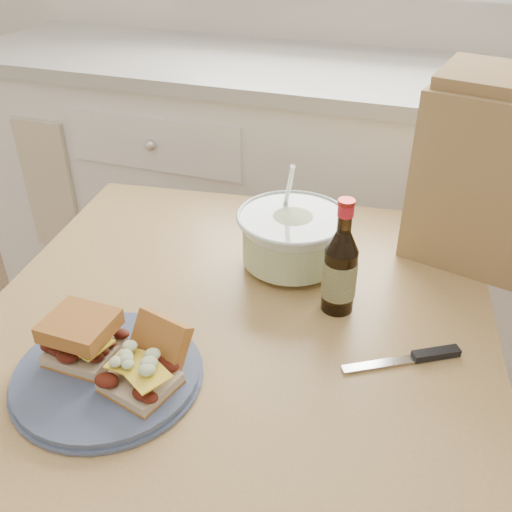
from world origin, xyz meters
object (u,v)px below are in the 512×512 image
(coleslaw_bowl, at_px, (292,240))
(plate, at_px, (108,374))
(dining_table, at_px, (239,355))
(paper_bag, at_px, (489,180))
(beer_bottle, at_px, (340,270))

(coleslaw_bowl, bearing_deg, plate, -113.35)
(dining_table, height_order, paper_bag, paper_bag)
(dining_table, relative_size, plate, 3.58)
(dining_table, xyz_separation_m, plate, (-0.12, -0.22, 0.12))
(dining_table, xyz_separation_m, beer_bottle, (0.16, 0.06, 0.19))
(dining_table, height_order, coleslaw_bowl, coleslaw_bowl)
(dining_table, distance_m, paper_bag, 0.58)
(coleslaw_bowl, distance_m, paper_bag, 0.39)
(plate, relative_size, coleslaw_bowl, 1.29)
(coleslaw_bowl, bearing_deg, dining_table, -105.17)
(plate, xyz_separation_m, beer_bottle, (0.29, 0.29, 0.07))
(dining_table, distance_m, coleslaw_bowl, 0.24)
(coleslaw_bowl, height_order, beer_bottle, same)
(beer_bottle, relative_size, paper_bag, 0.64)
(dining_table, bearing_deg, paper_bag, 32.55)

